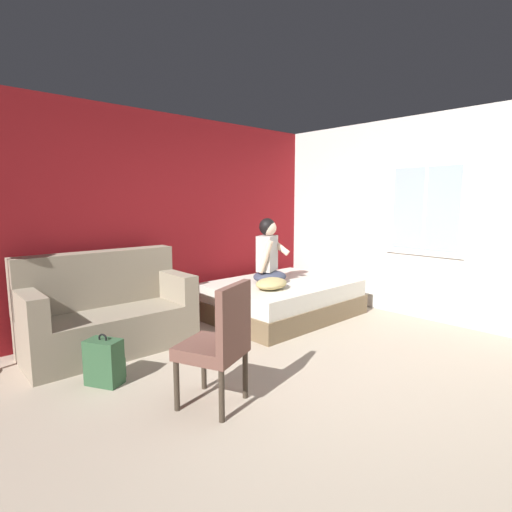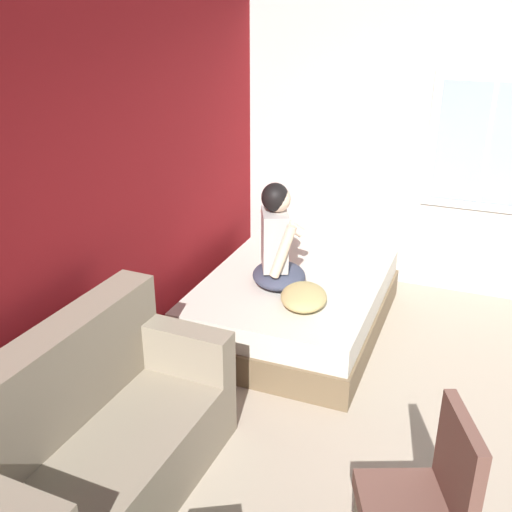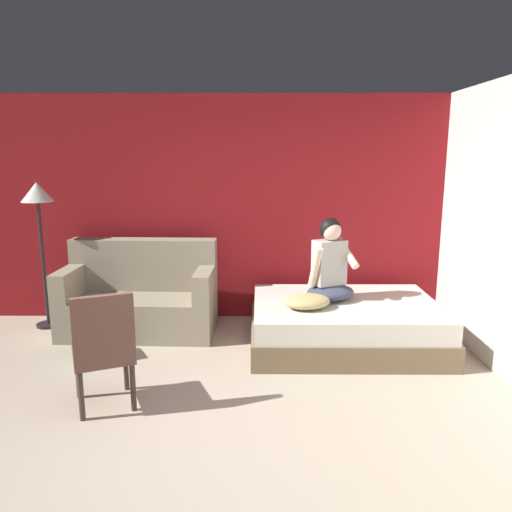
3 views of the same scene
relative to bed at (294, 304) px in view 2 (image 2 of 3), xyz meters
The scene contains 8 objects.
ground_plane 2.17m from the bed, 125.08° to the right, with size 40.00×40.00×0.00m, color tan.
wall_back_accent 1.95m from the bed, 140.42° to the left, with size 10.07×0.16×2.70m, color maroon.
bed is the anchor object (origin of this frame).
couch 2.32m from the bed, 169.45° to the left, with size 1.72×0.87×1.04m.
side_chair 2.56m from the bed, 147.57° to the right, with size 0.60×0.60×0.98m.
person_seated 0.63m from the bed, 146.06° to the left, with size 0.66×0.62×0.88m.
throw_pillow 0.57m from the bed, 153.16° to the right, with size 0.48×0.36×0.14m, color tan.
cell_phone 0.50m from the bed, 163.12° to the right, with size 0.07×0.14×0.01m, color #B7B7BC.
Camera 2 is at (-3.17, 0.35, 2.68)m, focal length 42.00 mm.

